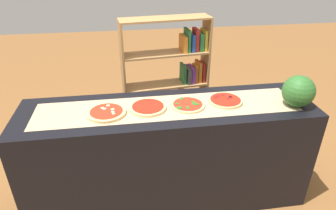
# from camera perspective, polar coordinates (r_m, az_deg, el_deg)

# --- Properties ---
(ground_plane) EXTENTS (12.00, 12.00, 0.00)m
(ground_plane) POSITION_cam_1_polar(r_m,az_deg,el_deg) (2.86, -0.00, -16.55)
(ground_plane) COLOR brown
(counter) EXTENTS (2.31, 0.62, 0.91)m
(counter) POSITION_cam_1_polar(r_m,az_deg,el_deg) (2.56, -0.00, -9.35)
(counter) COLOR black
(counter) RESTS_ON ground_plane
(parchment_paper) EXTENTS (2.02, 0.40, 0.00)m
(parchment_paper) POSITION_cam_1_polar(r_m,az_deg,el_deg) (2.31, -0.00, -0.41)
(parchment_paper) COLOR tan
(parchment_paper) RESTS_ON counter
(pizza_mushroom_0) EXTENTS (0.29, 0.29, 0.03)m
(pizza_mushroom_0) POSITION_cam_1_polar(r_m,az_deg,el_deg) (2.26, -11.68, -1.38)
(pizza_mushroom_0) COLOR #E5C17F
(pizza_mushroom_0) RESTS_ON parchment_paper
(pizza_plain_1) EXTENTS (0.29, 0.29, 0.02)m
(pizza_plain_1) POSITION_cam_1_polar(r_m,az_deg,el_deg) (2.29, -3.86, -0.45)
(pizza_plain_1) COLOR #E5C17F
(pizza_plain_1) RESTS_ON parchment_paper
(pizza_spinach_2) EXTENTS (0.27, 0.27, 0.02)m
(pizza_spinach_2) POSITION_cam_1_polar(r_m,az_deg,el_deg) (2.33, 3.76, 0.11)
(pizza_spinach_2) COLOR #E5C17F
(pizza_spinach_2) RESTS_ON parchment_paper
(pizza_pepperoni_3) EXTENTS (0.27, 0.27, 0.03)m
(pizza_pepperoni_3) POSITION_cam_1_polar(r_m,az_deg,el_deg) (2.43, 10.90, 0.88)
(pizza_pepperoni_3) COLOR #E5C17F
(pizza_pepperoni_3) RESTS_ON parchment_paper
(watermelon) EXTENTS (0.25, 0.25, 0.25)m
(watermelon) POSITION_cam_1_polar(r_m,az_deg,el_deg) (2.49, 23.68, 2.43)
(watermelon) COLOR #2D6628
(watermelon) RESTS_ON counter
(bookshelf) EXTENTS (0.92, 0.34, 1.40)m
(bookshelf) POSITION_cam_1_polar(r_m,az_deg,el_deg) (3.24, 1.85, 3.57)
(bookshelf) COLOR #A87A47
(bookshelf) RESTS_ON ground_plane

